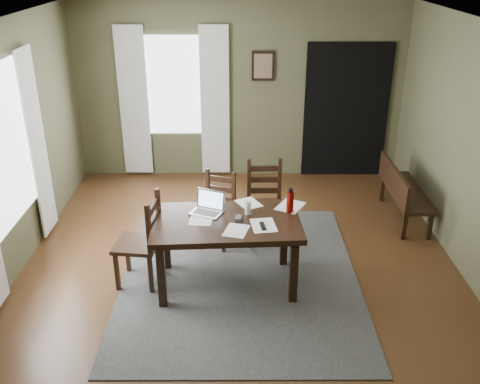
{
  "coord_description": "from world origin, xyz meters",
  "views": [
    {
      "loc": [
        -0.01,
        -5.06,
        3.36
      ],
      "look_at": [
        0.0,
        0.3,
        0.9
      ],
      "focal_mm": 40.0,
      "sensor_mm": 36.0,
      "label": 1
    }
  ],
  "objects_px": {
    "laptop": "(208,207)",
    "chair_end": "(142,242)",
    "chair_back_left": "(217,210)",
    "water_bottle": "(290,201)",
    "chair_back_right": "(265,203)",
    "bench": "(402,189)",
    "dining_table": "(226,228)"
  },
  "relations": [
    {
      "from": "laptop",
      "to": "chair_end",
      "type": "bearing_deg",
      "value": -144.05
    },
    {
      "from": "chair_back_left",
      "to": "water_bottle",
      "type": "distance_m",
      "value": 1.17
    },
    {
      "from": "chair_back_right",
      "to": "bench",
      "type": "bearing_deg",
      "value": 14.54
    },
    {
      "from": "bench",
      "to": "water_bottle",
      "type": "relative_size",
      "value": 4.86
    },
    {
      "from": "chair_end",
      "to": "laptop",
      "type": "relative_size",
      "value": 2.63
    },
    {
      "from": "chair_end",
      "to": "chair_back_left",
      "type": "height_order",
      "value": "chair_end"
    },
    {
      "from": "laptop",
      "to": "chair_back_left",
      "type": "bearing_deg",
      "value": 107.31
    },
    {
      "from": "dining_table",
      "to": "chair_end",
      "type": "distance_m",
      "value": 0.92
    },
    {
      "from": "chair_end",
      "to": "water_bottle",
      "type": "distance_m",
      "value": 1.63
    },
    {
      "from": "chair_back_right",
      "to": "water_bottle",
      "type": "xyz_separation_m",
      "value": [
        0.22,
        -0.81,
        0.41
      ]
    },
    {
      "from": "bench",
      "to": "laptop",
      "type": "distance_m",
      "value": 2.86
    },
    {
      "from": "dining_table",
      "to": "chair_back_right",
      "type": "xyz_separation_m",
      "value": [
        0.45,
        1.0,
        -0.19
      ]
    },
    {
      "from": "laptop",
      "to": "bench",
      "type": "bearing_deg",
      "value": 50.56
    },
    {
      "from": "bench",
      "to": "water_bottle",
      "type": "xyz_separation_m",
      "value": [
        -1.62,
        -1.35,
        0.46
      ]
    },
    {
      "from": "dining_table",
      "to": "bench",
      "type": "xyz_separation_m",
      "value": [
        2.3,
        1.55,
        -0.24
      ]
    },
    {
      "from": "chair_end",
      "to": "water_bottle",
      "type": "bearing_deg",
      "value": 102.78
    },
    {
      "from": "dining_table",
      "to": "chair_back_left",
      "type": "height_order",
      "value": "chair_back_left"
    },
    {
      "from": "chair_back_right",
      "to": "water_bottle",
      "type": "bearing_deg",
      "value": -76.31
    },
    {
      "from": "chair_back_left",
      "to": "laptop",
      "type": "distance_m",
      "value": 0.81
    },
    {
      "from": "dining_table",
      "to": "laptop",
      "type": "relative_size",
      "value": 4.04
    },
    {
      "from": "dining_table",
      "to": "bench",
      "type": "distance_m",
      "value": 2.78
    },
    {
      "from": "chair_end",
      "to": "water_bottle",
      "type": "xyz_separation_m",
      "value": [
        1.58,
        0.16,
        0.4
      ]
    },
    {
      "from": "chair_back_left",
      "to": "bench",
      "type": "height_order",
      "value": "chair_back_left"
    },
    {
      "from": "chair_end",
      "to": "laptop",
      "type": "bearing_deg",
      "value": 110.58
    },
    {
      "from": "dining_table",
      "to": "chair_end",
      "type": "relative_size",
      "value": 1.54
    },
    {
      "from": "chair_back_right",
      "to": "chair_back_left",
      "type": "bearing_deg",
      "value": -172.55
    },
    {
      "from": "chair_back_left",
      "to": "water_bottle",
      "type": "bearing_deg",
      "value": -21.84
    },
    {
      "from": "chair_back_left",
      "to": "laptop",
      "type": "bearing_deg",
      "value": -75.45
    },
    {
      "from": "dining_table",
      "to": "water_bottle",
      "type": "distance_m",
      "value": 0.74
    },
    {
      "from": "chair_end",
      "to": "chair_back_right",
      "type": "distance_m",
      "value": 1.66
    },
    {
      "from": "chair_back_left",
      "to": "bench",
      "type": "distance_m",
      "value": 2.51
    },
    {
      "from": "chair_back_left",
      "to": "water_bottle",
      "type": "relative_size",
      "value": 3.35
    }
  ]
}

